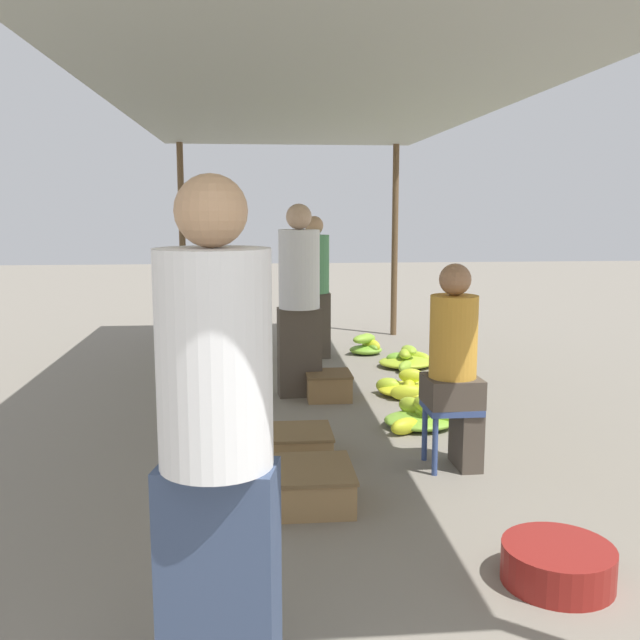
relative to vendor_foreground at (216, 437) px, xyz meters
name	(u,v)px	position (x,y,z in m)	size (l,w,h in m)	color
canopy_post_back_left	(182,242)	(-0.76, 6.87, 0.31)	(0.08, 0.08, 2.45)	brown
canopy_post_back_right	(395,241)	(1.96, 6.87, 0.31)	(0.08, 0.08, 2.45)	brown
canopy_tarp	(314,97)	(0.60, 3.24, 1.56)	(3.11, 7.66, 0.04)	#9EA399
vendor_foreground	(216,437)	(0.00, 0.00, 0.00)	(0.44, 0.44, 1.76)	#384766
stool	(451,417)	(1.37, 2.05, -0.58)	(0.34, 0.34, 0.41)	#384C84
vendor_seated	(456,363)	(1.39, 2.04, -0.23)	(0.35, 0.35, 1.31)	#4C4238
basin_black	(558,564)	(1.46, 0.59, -0.83)	(0.50, 0.50, 0.17)	maroon
banana_pile_left_0	(227,367)	(-0.15, 4.75, -0.83)	(0.59, 0.52, 0.25)	#82B835
banana_pile_left_1	(209,349)	(-0.38, 5.71, -0.84)	(0.52, 0.44, 0.21)	yellow
banana_pile_right_0	(420,417)	(1.38, 2.88, -0.83)	(0.60, 0.54, 0.25)	#97C131
banana_pile_right_1	(408,388)	(1.48, 3.82, -0.85)	(0.61, 0.52, 0.24)	yellow
banana_pile_right_2	(367,345)	(1.41, 5.65, -0.81)	(0.39, 0.38, 0.24)	#88BB34
banana_pile_right_3	(407,360)	(1.72, 4.96, -0.84)	(0.61, 0.70, 0.23)	#A6C72E
crate_near	(298,443)	(0.41, 2.33, -0.82)	(0.45, 0.45, 0.18)	#9E7A4C
crate_mid	(306,486)	(0.41, 1.55, -0.80)	(0.53, 0.53, 0.22)	#9E7A4C
crate_far	(328,386)	(0.77, 3.77, -0.80)	(0.39, 0.39, 0.23)	olive
shopper_walking_mid	(299,298)	(0.52, 3.91, -0.04)	(0.39, 0.39, 1.69)	#4C4238
shopper_walking_far	(314,285)	(0.79, 5.52, -0.10)	(0.35, 0.34, 1.57)	#4C4238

